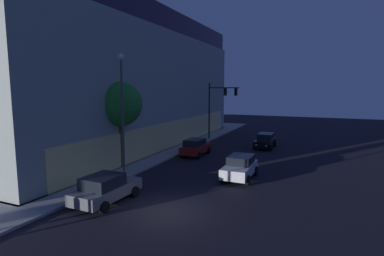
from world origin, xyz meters
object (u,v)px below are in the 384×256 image
at_px(traffic_light_far_corner, 219,101).
at_px(car_grey, 106,188).
at_px(modern_building, 90,81).
at_px(car_black, 265,141).
at_px(sidewalk_tree, 120,104).
at_px(car_white, 240,167).
at_px(car_red, 196,147).
at_px(street_lamp_sidewalk, 122,101).

relative_size(traffic_light_far_corner, car_grey, 1.59).
bearing_deg(traffic_light_far_corner, modern_building, 115.99).
relative_size(modern_building, car_black, 8.91).
distance_m(traffic_light_far_corner, sidewalk_tree, 16.26).
xyz_separation_m(sidewalk_tree, car_white, (1.08, -9.62, -4.38)).
distance_m(modern_building, car_red, 16.33).
distance_m(sidewalk_tree, car_black, 16.83).
relative_size(traffic_light_far_corner, car_black, 1.69).
bearing_deg(modern_building, car_grey, -136.26).
xyz_separation_m(street_lamp_sidewalk, sidewalk_tree, (1.76, 1.53, -0.37)).
bearing_deg(car_red, traffic_light_far_corner, 4.06).
distance_m(car_grey, car_red, 13.50).
bearing_deg(modern_building, traffic_light_far_corner, -64.01).
xyz_separation_m(sidewalk_tree, car_black, (13.37, -9.22, -4.42)).
bearing_deg(car_red, street_lamp_sidewalk, 166.28).
bearing_deg(sidewalk_tree, street_lamp_sidewalk, -138.94).
height_order(car_grey, car_black, car_grey).
height_order(modern_building, car_red, modern_building).
relative_size(street_lamp_sidewalk, car_grey, 2.00).
bearing_deg(modern_building, car_white, -111.02).
height_order(modern_building, car_white, modern_building).
xyz_separation_m(traffic_light_far_corner, car_red, (-9.06, -0.64, -4.15)).
height_order(traffic_light_far_corner, car_black, traffic_light_far_corner).
relative_size(street_lamp_sidewalk, sidewalk_tree, 1.27).
height_order(modern_building, car_grey, modern_building).
xyz_separation_m(traffic_light_far_corner, sidewalk_tree, (-15.98, 3.01, 0.26)).
bearing_deg(traffic_light_far_corner, street_lamp_sidewalk, 175.25).
bearing_deg(car_white, car_red, 45.63).
bearing_deg(car_grey, modern_building, 43.74).
distance_m(modern_building, sidewalk_tree, 14.54).
bearing_deg(car_black, car_red, 139.22).
height_order(street_lamp_sidewalk, car_grey, street_lamp_sidewalk).
relative_size(sidewalk_tree, car_grey, 1.57).
xyz_separation_m(traffic_light_far_corner, car_black, (-2.61, -6.21, -4.16)).
bearing_deg(car_grey, car_black, -15.20).
xyz_separation_m(car_red, car_black, (6.45, -5.57, -0.01)).
height_order(traffic_light_far_corner, car_white, traffic_light_far_corner).
height_order(modern_building, street_lamp_sidewalk, modern_building).
relative_size(modern_building, car_white, 9.01).
height_order(traffic_light_far_corner, car_red, traffic_light_far_corner).
bearing_deg(car_black, car_grey, 164.80).
bearing_deg(car_grey, sidewalk_tree, 30.02).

